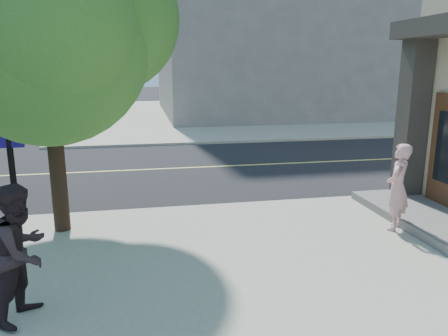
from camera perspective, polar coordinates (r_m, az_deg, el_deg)
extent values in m
plane|color=black|center=(10.96, -27.50, -6.34)|extent=(140.00, 140.00, 0.00)
cube|color=black|center=(15.16, -22.88, -0.76)|extent=(140.00, 9.00, 0.01)
cube|color=#999A88|center=(33.25, 7.14, 7.30)|extent=(29.00, 25.00, 0.12)
cube|color=slate|center=(10.29, 25.58, -6.11)|extent=(1.60, 4.00, 0.18)
cube|color=#35302B|center=(11.52, 23.60, 6.29)|extent=(0.55, 0.55, 4.20)
cube|color=#422614|center=(10.97, 27.31, 1.93)|extent=(0.10, 1.00, 2.60)
cube|color=slate|center=(33.92, 8.08, 19.34)|extent=(18.00, 16.00, 14.00)
imported|color=#D79A9D|center=(9.42, 21.93, -2.36)|extent=(0.76, 0.76, 1.78)
imported|color=black|center=(6.29, -25.10, -9.99)|extent=(0.96, 1.07, 1.83)
cylinder|color=black|center=(9.17, -21.26, 1.74)|extent=(0.32, 0.32, 3.17)
sphere|color=#3D762A|center=(9.03, -22.41, 15.00)|extent=(3.87, 3.87, 3.87)
sphere|color=#3D762A|center=(9.46, -15.44, 18.58)|extent=(2.99, 2.99, 2.99)
sphere|color=#3D762A|center=(9.97, -27.20, 18.37)|extent=(2.82, 2.82, 2.82)
sphere|color=#3D762A|center=(8.03, -21.36, 17.33)|extent=(2.64, 2.64, 2.64)
cylinder|color=black|center=(9.06, -26.61, 4.10)|extent=(0.12, 0.12, 4.10)
cube|color=white|center=(8.97, -26.65, 7.17)|extent=(0.54, 0.04, 0.20)
cube|color=navy|center=(9.02, -26.33, 4.10)|extent=(0.44, 0.04, 0.54)
imported|color=black|center=(8.98, -27.45, 12.10)|extent=(0.16, 0.20, 0.98)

